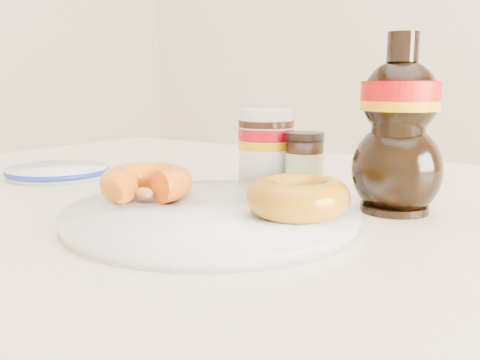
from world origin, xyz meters
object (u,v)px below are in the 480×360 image
Objects in this scene: nutella_jar at (266,145)px; syrup_bottle at (399,124)px; plate at (212,214)px; donut_bitten at (146,183)px; blue_rim_saucer at (58,171)px; dining_table at (300,284)px; donut_whole at (298,197)px; dark_jar at (304,164)px.

syrup_bottle is at bearing -10.50° from nutella_jar.
plate is 1.56× the size of syrup_bottle.
donut_bitten is 0.67× the size of blue_rim_saucer.
donut_whole is (0.03, -0.07, 0.12)m from dining_table.
donut_whole reaches higher than blue_rim_saucer.
donut_bitten is 1.00× the size of donut_whole.
nutella_jar is 0.06m from dark_jar.
donut_bitten is 0.17m from donut_whole.
donut_whole reaches higher than plate.
donut_whole is at bearing -64.17° from dark_jar.
nutella_jar is at bearing 130.30° from donut_whole.
donut_bitten is at bearing -176.05° from plate.
donut_whole is at bearing -49.70° from nutella_jar.
dark_jar reaches higher than donut_bitten.
dark_jar is (0.09, 0.18, 0.01)m from donut_bitten.
dining_table is 0.15m from dark_jar.
donut_whole is 0.52× the size of syrup_bottle.
syrup_bottle is 0.14m from dark_jar.
dark_jar is at bearing 116.60° from dining_table.
donut_whole is 0.43m from blue_rim_saucer.
donut_bitten is 1.28× the size of dark_jar.
nutella_jar reaches higher than blue_rim_saucer.
syrup_bottle reaches higher than donut_bitten.
syrup_bottle is (0.22, 0.15, 0.06)m from donut_bitten.
donut_bitten and donut_whole have the same top height.
syrup_bottle is at bearing 34.93° from dining_table.
dining_table is at bearing 49.16° from donut_bitten.
syrup_bottle reaches higher than dining_table.
dark_jar reaches higher than plate.
dining_table is at bearing -145.07° from syrup_bottle.
donut_whole is 1.28× the size of dark_jar.
donut_whole is 0.66× the size of blue_rim_saucer.
donut_whole is 0.95× the size of nutella_jar.
dark_jar is at bearing 86.32° from plate.
nutella_jar is 0.55× the size of syrup_bottle.
dark_jar is at bearing 115.83° from donut_whole.
blue_rim_saucer is (-0.43, 0.05, -0.02)m from donut_whole.
syrup_bottle is at bearing 47.21° from plate.
dark_jar is (0.06, -0.01, -0.02)m from nutella_jar.
plate is at bearing -121.02° from dining_table.
nutella_jar is 0.19m from syrup_bottle.
syrup_bottle is 2.46× the size of dark_jar.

